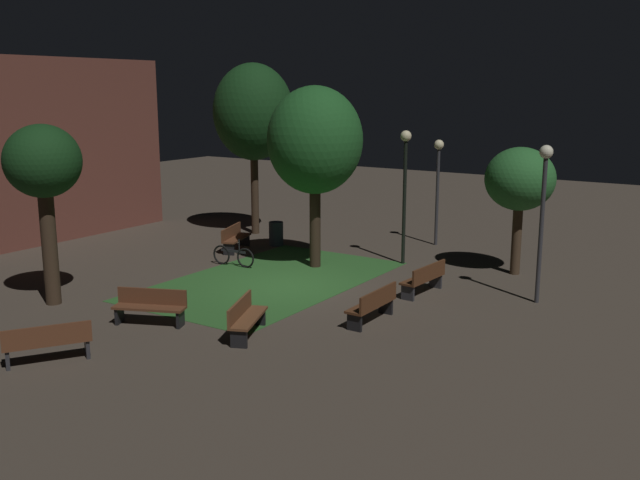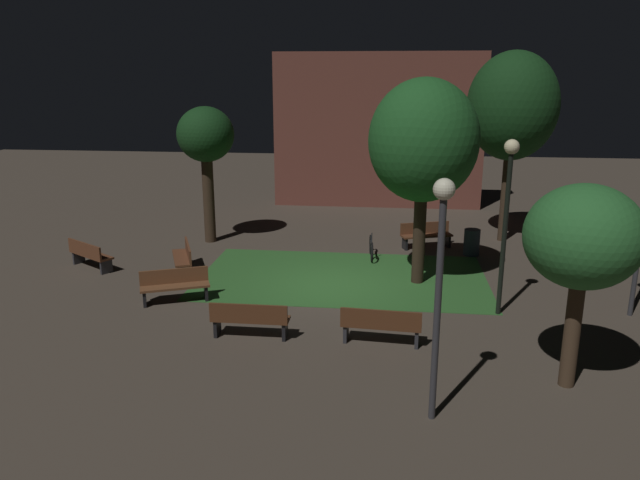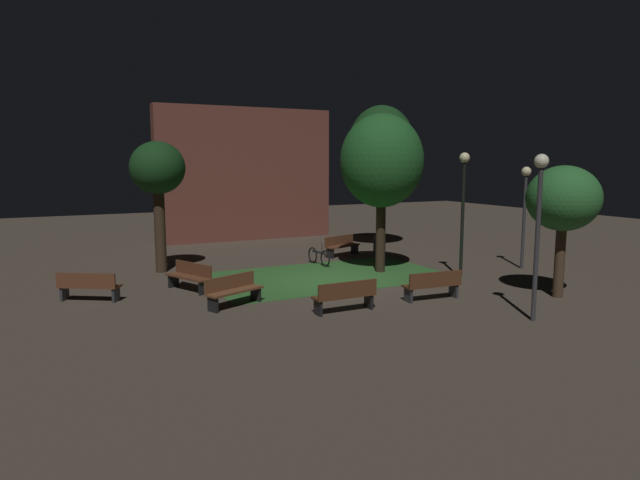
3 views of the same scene
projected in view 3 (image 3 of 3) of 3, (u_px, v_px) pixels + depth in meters
name	position (u px, v px, depth m)	size (l,w,h in m)	color
ground_plane	(330.00, 281.00, 19.22)	(60.00, 60.00, 0.00)	#473D33
grass_lawn	(325.00, 276.00, 20.10)	(8.55, 5.07, 0.01)	#2D6028
bench_by_lamp	(345.00, 295.00, 15.19)	(1.80, 0.48, 0.88)	#512D19
bench_front_left	(433.00, 284.00, 16.54)	(1.83, 0.61, 0.88)	#512D19
bench_front_right	(190.00, 276.00, 17.82)	(1.14, 1.84, 0.88)	brown
bench_near_trees	(233.00, 290.00, 15.87)	(1.85, 1.14, 0.88)	brown
bench_back_row	(341.00, 245.00, 24.39)	(1.86, 1.04, 0.88)	brown
bench_path_side	(88.00, 286.00, 16.38)	(1.77, 1.38, 0.88)	brown
tree_lawn_side	(382.00, 162.00, 20.36)	(3.05, 3.05, 5.84)	#2D2116
tree_back_left	(158.00, 172.00, 20.36)	(2.00, 2.00, 4.85)	#38281C
tree_right_canopy	(381.00, 147.00, 26.20)	(3.14, 3.14, 6.72)	#38281C
tree_back_right	(563.00, 200.00, 16.59)	(2.15, 2.15, 3.99)	#423021
lamp_post_near_wall	(525.00, 198.00, 21.20)	(0.36, 0.36, 3.92)	#333338
lamp_post_path_center	(463.00, 193.00, 19.41)	(0.36, 0.36, 4.42)	black
lamp_post_plaza_east	(539.00, 208.00, 14.06)	(0.36, 0.36, 4.29)	#333338
trash_bin	(379.00, 246.00, 24.40)	(0.53, 0.53, 0.89)	#2D3842
bicycle	(319.00, 256.00, 22.25)	(0.19, 1.62, 0.93)	black
building_wall_backdrop	(246.00, 174.00, 29.18)	(9.42, 0.80, 6.89)	brown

